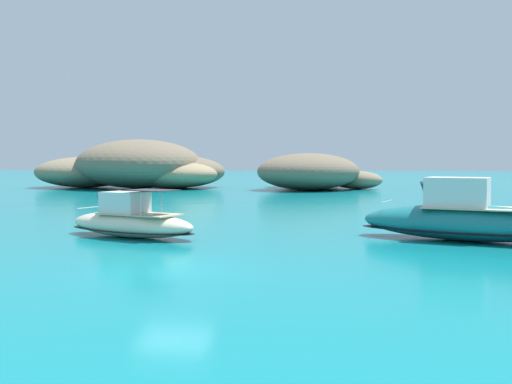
# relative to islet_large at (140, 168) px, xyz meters

# --- Properties ---
(ground_plane) EXTENTS (400.00, 400.00, 0.00)m
(ground_plane) POSITION_rel_islet_large_xyz_m (21.61, -56.32, -2.65)
(ground_plane) COLOR #0F7F89
(islet_large) EXTENTS (30.44, 20.88, 6.54)m
(islet_large) POSITION_rel_islet_large_xyz_m (0.00, 0.00, 0.00)
(islet_large) COLOR #9E8966
(islet_large) RESTS_ON ground
(islet_small) EXTENTS (19.29, 24.55, 4.65)m
(islet_small) POSITION_rel_islet_large_xyz_m (23.46, 1.75, -0.59)
(islet_small) COLOR #756651
(islet_small) RESTS_ON ground
(motorboat_cream) EXTENTS (7.69, 4.70, 2.32)m
(motorboat_cream) POSITION_rel_islet_large_xyz_m (17.13, -48.60, -1.91)
(motorboat_cream) COLOR beige
(motorboat_cream) RESTS_ON ground
(motorboat_teal) EXTENTS (10.34, 5.95, 2.92)m
(motorboat_teal) POSITION_rel_islet_large_xyz_m (32.92, -47.52, -1.67)
(motorboat_teal) COLOR #19727A
(motorboat_teal) RESTS_ON ground
(channel_buoy) EXTENTS (0.56, 0.56, 1.48)m
(channel_buoy) POSITION_rel_islet_large_xyz_m (32.97, -41.69, -2.31)
(channel_buoy) COLOR #E54C19
(channel_buoy) RESTS_ON ground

